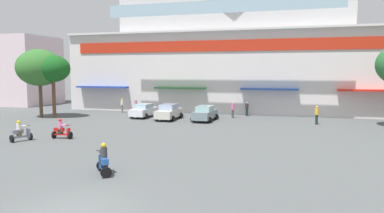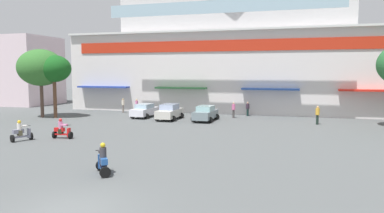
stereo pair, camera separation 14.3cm
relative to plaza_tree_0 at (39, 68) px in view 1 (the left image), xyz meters
The scene contains 16 objects.
ground_plane 21.19m from the plaza_tree_0, 25.07° to the right, with size 128.00×128.00×0.00m, color #515455.
colonial_building 23.40m from the plaza_tree_0, 36.86° to the left, with size 41.03×15.40×18.85m.
flank_building_left 18.53m from the plaza_tree_0, 136.96° to the left, with size 9.23×8.47×10.12m.
plaza_tree_0 is the anchor object (origin of this frame).
plaza_tree_2 1.61m from the plaza_tree_0, ahead, with size 3.59×3.49×6.69m.
parked_car_0 11.96m from the plaza_tree_0, 16.58° to the left, with size 2.35×4.06×1.47m.
parked_car_1 14.69m from the plaza_tree_0, ahead, with size 2.29×4.25×1.61m.
parked_car_2 18.33m from the plaza_tree_0, ahead, with size 2.34×4.20×1.53m.
scooter_rider_2 24.98m from the plaza_tree_0, 45.00° to the right, with size 1.32×1.48×1.57m.
scooter_rider_3 14.64m from the plaza_tree_0, 45.74° to the right, with size 1.48×0.66×1.50m.
scooter_rider_5 14.57m from the plaza_tree_0, 57.09° to the right, with size 1.10×1.52×1.51m.
pedestrian_0 11.31m from the plaza_tree_0, 39.56° to the left, with size 0.40×0.40×1.68m.
pedestrian_1 21.08m from the plaza_tree_0, 14.86° to the left, with size 0.51×0.51×1.68m.
pedestrian_2 28.73m from the plaza_tree_0, ahead, with size 0.50×0.50×1.75m.
pedestrian_3 22.88m from the plaza_tree_0, 19.39° to the left, with size 0.56×0.56×1.57m.
pedestrian_4 10.06m from the plaza_tree_0, 45.78° to the left, with size 0.49×0.49×1.71m.
Camera 1 is at (7.39, -10.64, 4.93)m, focal length 33.36 mm.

